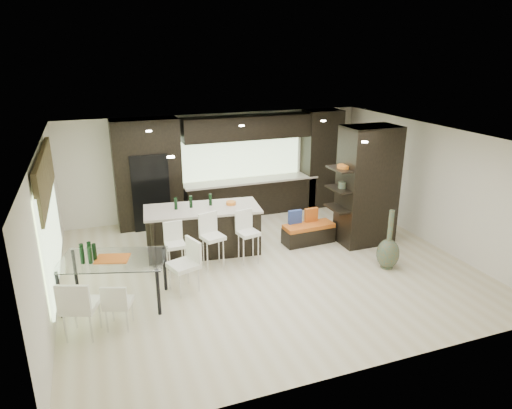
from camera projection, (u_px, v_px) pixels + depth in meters
name	position (u px, v px, depth m)	size (l,w,h in m)	color
ground	(266.00, 265.00, 9.48)	(8.00, 8.00, 0.00)	beige
back_wall	(218.00, 164.00, 12.15)	(8.00, 0.02, 2.70)	white
left_wall	(47.00, 230.00, 7.73)	(0.02, 7.00, 2.70)	white
right_wall	(430.00, 185.00, 10.35)	(0.02, 7.00, 2.70)	white
ceiling	(267.00, 137.00, 8.61)	(8.00, 7.00, 0.02)	white
window_left	(51.00, 226.00, 7.92)	(0.04, 3.20, 1.90)	#B2D199
window_back	(240.00, 156.00, 12.25)	(3.40, 0.04, 1.20)	#B2D199
stone_accent	(45.00, 176.00, 7.64)	(0.08, 3.00, 0.80)	brown
ceiling_spots	(262.00, 135.00, 8.83)	(4.00, 3.00, 0.02)	white
back_cabinetry	(240.00, 166.00, 12.02)	(6.80, 0.68, 2.70)	black
refrigerator	(149.00, 190.00, 11.32)	(0.90, 0.68, 1.90)	black
partition_column	(367.00, 186.00, 10.25)	(1.20, 0.80, 2.70)	black
kitchen_island	(203.00, 230.00, 9.97)	(2.47, 1.06, 1.03)	black
stool_left	(176.00, 254.00, 9.03)	(0.38, 0.38, 0.85)	white
stool_mid	(213.00, 247.00, 9.25)	(0.41, 0.41, 0.93)	white
stool_right	(248.00, 242.00, 9.51)	(0.40, 0.40, 0.90)	white
bench	(308.00, 233.00, 10.53)	(1.19, 0.46, 0.46)	black
floor_vase	(389.00, 239.00, 9.19)	(0.46, 0.46, 1.25)	#45523B
dining_table	(115.00, 281.00, 7.96)	(1.77, 1.00, 0.85)	white
chair_near	(119.00, 306.00, 7.28)	(0.41, 0.41, 0.76)	white
chair_far	(81.00, 309.00, 7.02)	(0.50, 0.50, 0.93)	white
chair_end	(184.00, 269.00, 8.34)	(0.49, 0.49, 0.91)	white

